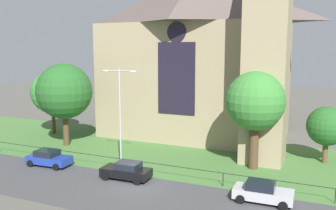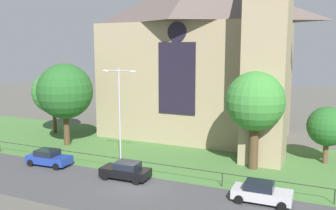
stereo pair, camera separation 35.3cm
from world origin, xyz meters
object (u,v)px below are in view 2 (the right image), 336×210
streetlamp_near (120,108)px  parked_car_black (126,171)px  tree_left_near (65,91)px  tree_right_far (327,127)px  parked_car_silver (261,192)px  parked_car_blue (49,158)px  tree_left_far (53,92)px  tree_right_near (255,102)px  church_building (200,55)px

streetlamp_near → parked_car_black: bearing=-47.1°
tree_left_near → tree_right_far: 27.85m
tree_left_near → streetlamp_near: tree_left_near is taller
tree_right_far → streetlamp_near: size_ratio=0.60×
streetlamp_near → parked_car_silver: streetlamp_near is taller
parked_car_silver → parked_car_blue: bearing=177.8°
tree_left_near → tree_left_far: bearing=142.6°
tree_right_near → tree_right_far: bearing=36.7°
church_building → streetlamp_near: 16.27m
tree_left_near → parked_car_blue: 9.31m
tree_left_near → parked_car_silver: size_ratio=2.21×
parked_car_blue → parked_car_black: size_ratio=1.00×
parked_car_silver → tree_right_far: bearing=70.1°
tree_right_near → tree_left_near: bearing=-179.2°
tree_left_far → parked_car_black: tree_left_far is taller
tree_right_near → parked_car_black: tree_right_near is taller
tree_right_far → parked_car_silver: (-3.96, -11.84, -2.87)m
parked_car_black → parked_car_silver: size_ratio=1.01×
church_building → streetlamp_near: bearing=-97.3°
tree_left_near → parked_car_silver: 24.98m
streetlamp_near → parked_car_silver: size_ratio=2.19×
church_building → tree_right_far: (14.86, -5.42, -6.66)m
tree_right_far → streetlamp_near: bearing=-149.0°
church_building → tree_left_near: size_ratio=2.77×
streetlamp_near → parked_car_blue: (-7.07, -1.44, -5.06)m
church_building → tree_right_near: bearing=-48.4°
tree_right_near → streetlamp_near: size_ratio=0.97×
tree_left_far → tree_right_near: size_ratio=0.90×
tree_right_near → parked_car_blue: tree_right_near is taller
church_building → parked_car_blue: 21.46m
streetlamp_near → parked_car_black: streetlamp_near is taller
streetlamp_near → tree_left_near: bearing=153.2°
streetlamp_near → parked_car_silver: bearing=-7.7°
church_building → tree_right_far: church_building is taller
tree_right_far → parked_car_blue: (-23.90, -11.55, -2.87)m
tree_right_far → parked_car_black: (-15.32, -11.74, -2.87)m
church_building → parked_car_black: 19.63m
parked_car_blue → tree_left_far: bearing=126.2°
church_building → parked_car_silver: size_ratio=6.13×
tree_left_far → parked_car_blue: (8.77, -10.83, -4.65)m
church_building → tree_left_near: bearing=-140.6°
parked_car_blue → streetlamp_near: bearing=8.7°
tree_left_far → tree_left_near: (5.37, -4.10, 0.81)m
tree_right_near → parked_car_silver: size_ratio=2.12×
church_building → parked_car_silver: church_building is taller
tree_left_near → parked_car_black: 14.87m
parked_car_silver → parked_car_black: bearing=178.1°
tree_right_near → parked_car_silver: (2.08, -7.33, -5.50)m
tree_left_far → parked_car_black: bearing=-32.4°
church_building → parked_car_blue: size_ratio=6.07×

